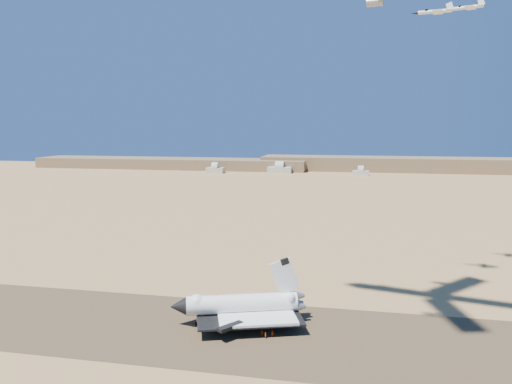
% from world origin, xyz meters
% --- Properties ---
extents(ground, '(1200.00, 1200.00, 0.00)m').
position_xyz_m(ground, '(0.00, 0.00, 0.00)').
color(ground, '#AB804C').
rests_on(ground, ground).
extents(runway, '(600.00, 50.00, 0.06)m').
position_xyz_m(runway, '(0.00, 0.00, 0.03)').
color(runway, brown).
rests_on(runway, ground).
extents(ridgeline, '(960.00, 90.00, 18.00)m').
position_xyz_m(ridgeline, '(65.32, 527.31, 7.63)').
color(ridgeline, brown).
rests_on(ridgeline, ground).
extents(hangars, '(200.50, 29.50, 30.00)m').
position_xyz_m(hangars, '(-64.00, 478.43, 4.83)').
color(hangars, beige).
rests_on(hangars, ground).
extents(shuttle, '(41.71, 33.70, 20.30)m').
position_xyz_m(shuttle, '(2.55, 6.88, 5.46)').
color(shuttle, white).
rests_on(shuttle, runway).
extents(crew_a, '(0.52, 0.71, 1.80)m').
position_xyz_m(crew_a, '(12.05, -2.60, 0.96)').
color(crew_a, '#EE480E').
rests_on(crew_a, runway).
extents(crew_b, '(0.55, 0.93, 1.87)m').
position_xyz_m(crew_b, '(13.85, -1.11, 0.99)').
color(crew_b, '#EE480E').
rests_on(crew_b, runway).
extents(crew_c, '(1.07, 0.91, 1.63)m').
position_xyz_m(crew_c, '(10.69, -1.03, 0.88)').
color(crew_c, '#EE480E').
rests_on(crew_c, runway).
extents(chase_jet_e, '(13.92, 7.86, 3.50)m').
position_xyz_m(chase_jet_e, '(60.87, 52.17, 99.32)').
color(chase_jet_e, white).
extents(chase_jet_f, '(13.46, 7.94, 3.45)m').
position_xyz_m(chase_jet_f, '(75.15, 71.86, 104.36)').
color(chase_jet_f, white).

